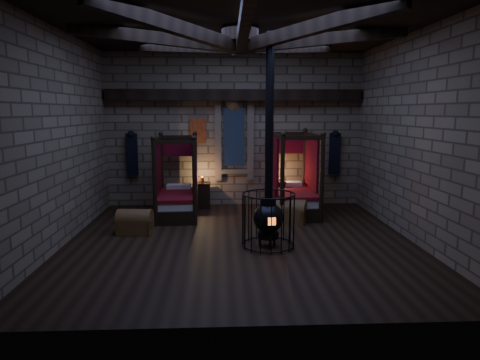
{
  "coord_description": "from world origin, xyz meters",
  "views": [
    {
      "loc": [
        -0.4,
        -8.4,
        2.63
      ],
      "look_at": [
        0.03,
        0.6,
        1.17
      ],
      "focal_mm": 32.0,
      "sensor_mm": 36.0,
      "label": 1
    }
  ],
  "objects_px": {
    "trunk_right": "(289,212)",
    "stove": "(268,215)",
    "bed_left": "(177,196)",
    "bed_right": "(293,194)",
    "trunk_left": "(135,222)"
  },
  "relations": [
    {
      "from": "bed_left",
      "to": "bed_right",
      "type": "xyz_separation_m",
      "value": [
        2.97,
        0.11,
        0.02
      ]
    },
    {
      "from": "bed_left",
      "to": "bed_right",
      "type": "distance_m",
      "value": 2.97
    },
    {
      "from": "stove",
      "to": "bed_left",
      "type": "bearing_deg",
      "value": 120.22
    },
    {
      "from": "trunk_right",
      "to": "stove",
      "type": "bearing_deg",
      "value": -89.09
    },
    {
      "from": "bed_right",
      "to": "trunk_right",
      "type": "relative_size",
      "value": 2.26
    },
    {
      "from": "bed_left",
      "to": "trunk_right",
      "type": "xyz_separation_m",
      "value": [
        2.72,
        -0.81,
        -0.23
      ]
    },
    {
      "from": "bed_right",
      "to": "trunk_left",
      "type": "bearing_deg",
      "value": -157.3
    },
    {
      "from": "bed_right",
      "to": "stove",
      "type": "distance_m",
      "value": 2.9
    },
    {
      "from": "bed_left",
      "to": "trunk_right",
      "type": "distance_m",
      "value": 2.85
    },
    {
      "from": "trunk_right",
      "to": "stove",
      "type": "relative_size",
      "value": 0.23
    },
    {
      "from": "bed_left",
      "to": "trunk_left",
      "type": "bearing_deg",
      "value": -118.96
    },
    {
      "from": "bed_left",
      "to": "trunk_left",
      "type": "xyz_separation_m",
      "value": [
        -0.77,
        -1.55,
        -0.25
      ]
    },
    {
      "from": "bed_right",
      "to": "trunk_right",
      "type": "xyz_separation_m",
      "value": [
        -0.25,
        -0.93,
        -0.25
      ]
    },
    {
      "from": "bed_right",
      "to": "stove",
      "type": "relative_size",
      "value": 0.51
    },
    {
      "from": "bed_left",
      "to": "trunk_left",
      "type": "relative_size",
      "value": 2.56
    }
  ]
}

